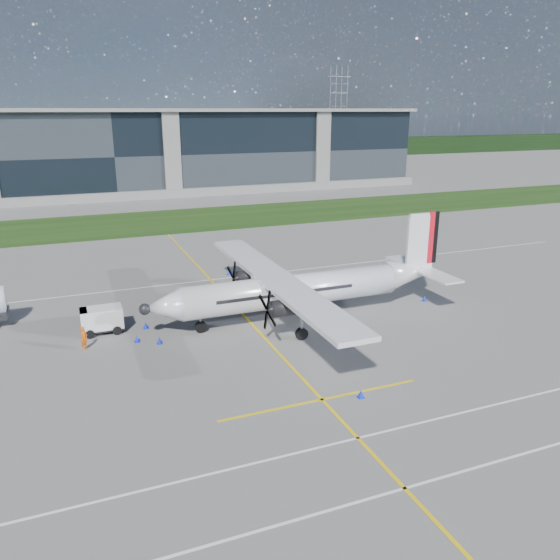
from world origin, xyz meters
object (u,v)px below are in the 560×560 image
Objects in this scene: baggage_tug at (102,320)px; safety_cone_nose_stbd at (146,325)px; safety_cone_nose_port at (159,340)px; ground_crew_person at (84,336)px; pylon_east at (338,111)px; safety_cone_fwd at (137,339)px; safety_cone_stbdwing at (229,272)px; safety_cone_portwing at (361,393)px; safety_cone_tail at (424,298)px; turboprop_aircraft at (303,271)px.

baggage_tug reaches higher than safety_cone_nose_stbd.
safety_cone_nose_stbd is at bearing 98.29° from safety_cone_nose_port.
ground_crew_person is at bearing -116.88° from baggage_tug.
pylon_east is 60.00× the size of safety_cone_fwd.
safety_cone_nose_port and safety_cone_stbdwing have the same top height.
baggage_tug is 19.72m from safety_cone_portwing.
safety_cone_nose_port is 22.20m from safety_cone_tail.
turboprop_aircraft reaches higher than ground_crew_person.
baggage_tug is at bearing 173.19° from safety_cone_tail.
pylon_east reaches higher than safety_cone_fwd.
ground_crew_person is at bearing 138.30° from safety_cone_portwing.
safety_cone_stbdwing is at bearing 51.33° from safety_cone_fwd.
pylon_east reaches higher than safety_cone_nose_port.
turboprop_aircraft is 13.78m from safety_cone_stbdwing.
turboprop_aircraft is 16.21m from ground_crew_person.
ground_crew_person is 3.80× the size of safety_cone_portwing.
safety_cone_stbdwing is at bearing -14.64° from ground_crew_person.
safety_cone_fwd is at bearing 179.09° from safety_cone_tail.
turboprop_aircraft is 50.00× the size of safety_cone_stbdwing.
safety_cone_tail is (23.59, -0.37, 0.00)m from safety_cone_fwd.
safety_cone_nose_stbd is at bearing -30.44° from ground_crew_person.
turboprop_aircraft is at bearing -118.39° from pylon_east.
ground_crew_person is 3.49m from safety_cone_fwd.
safety_cone_stbdwing is at bearing 48.63° from safety_cone_nose_stbd.
baggage_tug is at bearing 5.13° from ground_crew_person.
pylon_east is at bearing 65.17° from safety_cone_tail.
ground_crew_person reaches higher than safety_cone_tail.
safety_cone_portwing and safety_cone_tail have the same top height.
safety_cone_stbdwing is at bearing 98.68° from turboprop_aircraft.
pylon_east is 60.00× the size of safety_cone_stbdwing.
baggage_tug is 25.83m from safety_cone_tail.
safety_cone_fwd and safety_cone_nose_port have the same top height.
safety_cone_portwing is at bearing -50.21° from baggage_tug.
safety_cone_nose_stbd is (-0.46, 3.14, 0.00)m from safety_cone_nose_port.
ground_crew_person reaches higher than baggage_tug.
ground_crew_person is 3.80× the size of safety_cone_nose_stbd.
safety_cone_stbdwing is at bearing 90.05° from safety_cone_portwing.
safety_cone_nose_stbd is (-9.62, 14.72, 0.00)m from safety_cone_portwing.
baggage_tug is 3.45m from safety_cone_fwd.
safety_cone_portwing is at bearing -49.71° from safety_cone_fwd.
safety_cone_nose_stbd is at bearing 67.60° from safety_cone_fwd.
pylon_east is 15.79× the size of ground_crew_person.
safety_cone_tail is (13.03, 12.08, 0.00)m from safety_cone_portwing.
turboprop_aircraft is at bearing 4.44° from safety_cone_nose_port.
safety_cone_tail and safety_cone_stbdwing have the same top height.
ground_crew_person is (-93.85, -144.13, -14.05)m from pylon_east.
safety_cone_nose_port is (-89.04, -145.00, -14.75)m from pylon_east.
baggage_tug is 6.18× the size of safety_cone_tail.
safety_cone_nose_port is 3.17m from safety_cone_nose_stbd.
turboprop_aircraft reaches higher than safety_cone_nose_stbd.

